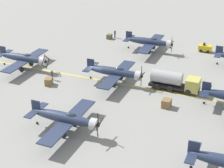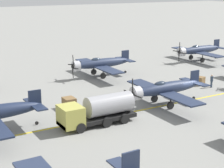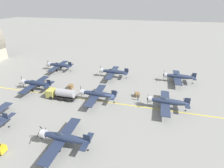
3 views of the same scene
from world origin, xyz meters
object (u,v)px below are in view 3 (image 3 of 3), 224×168
Objects in this scene: airplane_near_center at (167,102)px; supply_crate_mid_lane at (71,87)px; airplane_far_center at (36,83)px; airplane_mid_left at (63,138)px; airplane_mid_center at (97,94)px; ground_crew_walking at (138,97)px; supply_crate_outboard at (137,95)px; airplane_mid_right at (113,72)px; fuel_tanker at (61,94)px; airplane_far_right at (59,65)px; airplane_near_right at (178,76)px.

supply_crate_mid_lane is (3.94, 27.60, -1.39)m from airplane_near_center.
airplane_far_center reaches higher than airplane_mid_left.
airplane_mid_center is 6.73× the size of ground_crew_walking.
supply_crate_outboard is (4.85, -9.92, -1.44)m from airplane_mid_center.
airplane_mid_right is at bearing 40.55° from supply_crate_outboard.
airplane_mid_right is 20.23m from fuel_tanker.
airplane_mid_left is at bearing 150.52° from ground_crew_walking.
airplane_mid_center is 8.67× the size of supply_crate_outboard.
fuel_tanker is 4.49× the size of ground_crew_walking.
airplane_mid_center reaches higher than airplane_far_right.
supply_crate_outboard is (1.93, 0.48, -0.40)m from ground_crew_walking.
airplane_mid_center is at bearing 4.59° from airplane_mid_left.
fuel_tanker is 6.17m from supply_crate_mid_lane.
airplane_mid_left is (-18.19, -18.94, 0.00)m from airplane_far_center.
supply_crate_mid_lane is at bearing -74.67° from airplane_far_center.
airplane_mid_right is at bearing -29.54° from fuel_tanker.
supply_crate_mid_lane is (6.09, 0.37, -0.89)m from fuel_tanker.
airplane_near_right is 1.50× the size of fuel_tanker.
airplane_mid_right is at bearing -56.35° from airplane_far_center.
airplane_near_center is 37.14m from airplane_far_center.
airplane_near_center is (-16.73, -38.55, 0.00)m from airplane_far_right.
airplane_mid_left reaches higher than ground_crew_walking.
airplane_near_right reaches higher than airplane_mid_right.
ground_crew_walking is (-14.50, -31.42, -1.04)m from airplane_far_right.
airplane_near_center is at bearing -122.44° from airplane_far_right.
fuel_tanker is 20.63m from supply_crate_outboard.
airplane_far_right is 6.73× the size of ground_crew_walking.
airplane_near_center is 1.00× the size of airplane_mid_center.
airplane_mid_right is at bearing -102.44° from airplane_far_right.
airplane_mid_center is 10.85m from ground_crew_walking.
airplane_mid_center reaches higher than airplane_mid_right.
ground_crew_walking reaches higher than supply_crate_mid_lane.
airplane_mid_right is 15.53m from supply_crate_mid_lane.
airplane_near_center is at bearing -98.13° from supply_crate_mid_lane.
airplane_mid_left is 6.73× the size of ground_crew_walking.
airplane_far_center reaches higher than ground_crew_walking.
airplane_near_center reaches higher than supply_crate_mid_lane.
airplane_far_center is at bearing 107.97° from supply_crate_mid_lane.
airplane_far_center is 29.74m from supply_crate_outboard.
ground_crew_walking is 20.55m from supply_crate_mid_lane.
airplane_near_right is at bearing -30.83° from airplane_near_center.
airplane_mid_center is 1.00× the size of airplane_mid_left.
airplane_near_center is 6.73× the size of ground_crew_walking.
ground_crew_walking is at bearing -90.02° from airplane_far_center.
airplane_mid_center reaches higher than fuel_tanker.
airplane_far_center is at bearing 71.14° from airplane_near_center.
airplane_mid_right is 6.73× the size of ground_crew_walking.
airplane_near_right reaches higher than airplane_near_center.
supply_crate_outboard is at bearing -121.09° from airplane_far_right.
airplane_far_center is 26.26m from airplane_mid_left.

